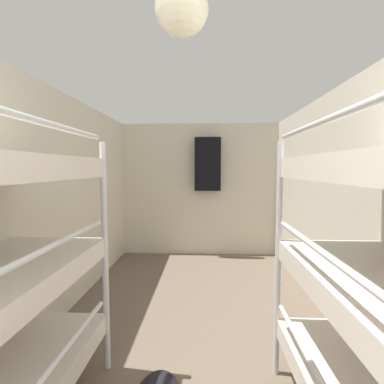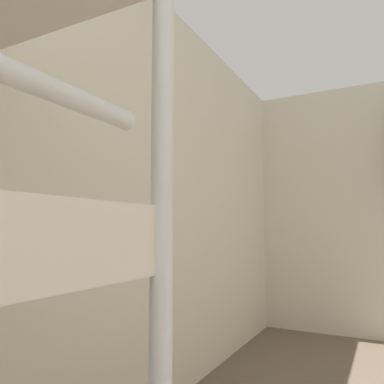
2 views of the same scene
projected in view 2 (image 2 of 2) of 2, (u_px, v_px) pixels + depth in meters
The scene contains 1 object.
wall_left at pixel (51, 180), 1.42m from camera, with size 0.06×5.49×2.28m.
Camera 2 is at (-0.24, 1.68, 0.96)m, focal length 35.00 mm.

